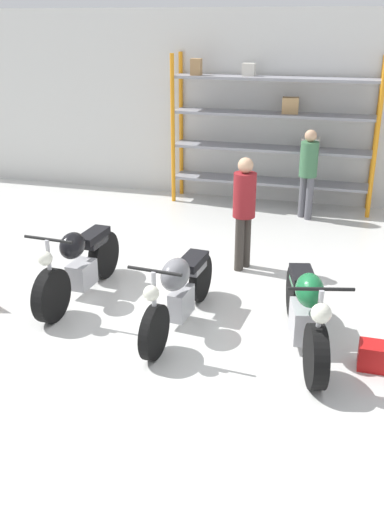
# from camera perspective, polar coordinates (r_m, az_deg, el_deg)

# --- Properties ---
(ground_plane) EXTENTS (30.00, 30.00, 0.00)m
(ground_plane) POSITION_cam_1_polar(r_m,az_deg,el_deg) (6.95, -0.91, -6.56)
(ground_plane) COLOR silver
(back_wall) EXTENTS (30.00, 0.08, 3.60)m
(back_wall) POSITION_cam_1_polar(r_m,az_deg,el_deg) (11.42, 7.04, 14.43)
(back_wall) COLOR silver
(back_wall) RESTS_ON ground_plane
(shelving_rack) EXTENTS (3.84, 0.63, 2.82)m
(shelving_rack) POSITION_cam_1_polar(r_m,az_deg,el_deg) (11.08, 8.05, 12.47)
(shelving_rack) COLOR orange
(shelving_rack) RESTS_ON ground_plane
(motorcycle_black) EXTENTS (0.63, 2.03, 1.05)m
(motorcycle_black) POSITION_cam_1_polar(r_m,az_deg,el_deg) (7.51, -11.20, -0.85)
(motorcycle_black) COLOR black
(motorcycle_black) RESTS_ON ground_plane
(motorcycle_grey) EXTENTS (0.60, 2.09, 1.01)m
(motorcycle_grey) POSITION_cam_1_polar(r_m,az_deg,el_deg) (6.65, -1.26, -3.36)
(motorcycle_grey) COLOR black
(motorcycle_grey) RESTS_ON ground_plane
(motorcycle_green) EXTENTS (0.80, 2.05, 1.05)m
(motorcycle_green) POSITION_cam_1_polar(r_m,az_deg,el_deg) (6.34, 11.30, -5.47)
(motorcycle_green) COLOR black
(motorcycle_green) RESTS_ON ground_plane
(person_browsing) EXTENTS (0.45, 0.45, 1.62)m
(person_browsing) POSITION_cam_1_polar(r_m,az_deg,el_deg) (10.48, 11.55, 8.67)
(person_browsing) COLOR #595960
(person_browsing) RESTS_ON ground_plane
(person_near_rack) EXTENTS (0.42, 0.42, 1.64)m
(person_near_rack) POSITION_cam_1_polar(r_m,az_deg,el_deg) (8.09, 5.24, 5.08)
(person_near_rack) COLOR #38332D
(person_near_rack) RESTS_ON ground_plane
(toolbox) EXTENTS (0.44, 0.26, 0.28)m
(toolbox) POSITION_cam_1_polar(r_m,az_deg,el_deg) (6.32, 18.28, -9.56)
(toolbox) COLOR red
(toolbox) RESTS_ON ground_plane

